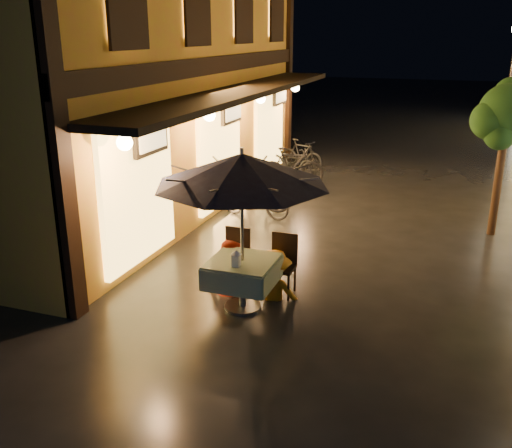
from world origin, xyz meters
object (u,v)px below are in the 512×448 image
at_px(cafe_table, 242,272).
at_px(person_orange, 229,241).
at_px(bicycle_0, 255,198).
at_px(table_lantern, 236,257).
at_px(person_yellow, 274,252).
at_px(patio_umbrella, 242,169).

xyz_separation_m(cafe_table, person_orange, (-0.44, 0.55, 0.24)).
bearing_deg(bicycle_0, table_lantern, -156.47).
bearing_deg(person_yellow, patio_umbrella, 47.01).
xyz_separation_m(patio_umbrella, person_orange, (-0.44, 0.55, -1.32)).
distance_m(cafe_table, person_orange, 0.75).
bearing_deg(table_lantern, bicycle_0, 106.38).
bearing_deg(bicycle_0, person_yellow, -149.04).
bearing_deg(person_orange, cafe_table, 136.30).
bearing_deg(cafe_table, patio_umbrella, 180.00).
height_order(cafe_table, bicycle_0, bicycle_0).
distance_m(table_lantern, person_orange, 0.91).
bearing_deg(person_orange, patio_umbrella, 136.30).
relative_size(table_lantern, bicycle_0, 0.15).
xyz_separation_m(patio_umbrella, bicycle_0, (-1.32, 4.26, -1.71)).
height_order(patio_umbrella, table_lantern, patio_umbrella).
bearing_deg(patio_umbrella, bicycle_0, 107.26).
distance_m(cafe_table, patio_umbrella, 1.56).
xyz_separation_m(person_yellow, bicycle_0, (-1.65, 3.74, -0.32)).
distance_m(patio_umbrella, bicycle_0, 4.78).
distance_m(cafe_table, bicycle_0, 4.47).
bearing_deg(patio_umbrella, person_orange, 128.97).
distance_m(patio_umbrella, person_yellow, 1.52).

